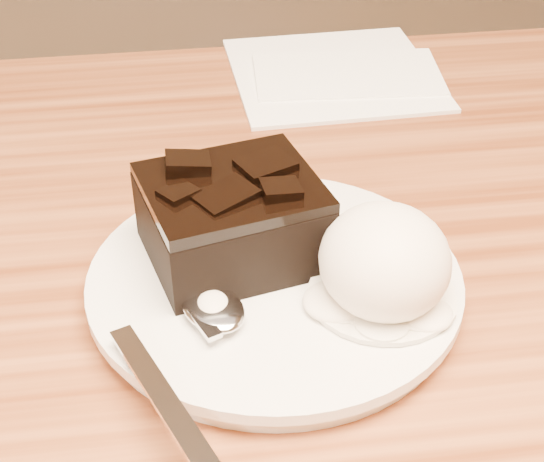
{
  "coord_description": "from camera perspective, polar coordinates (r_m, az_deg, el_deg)",
  "views": [
    {
      "loc": [
        0.02,
        -0.32,
        1.07
      ],
      "look_at": [
        0.07,
        0.06,
        0.79
      ],
      "focal_mm": 57.9,
      "sensor_mm": 36.0,
      "label": 1
    }
  ],
  "objects": [
    {
      "name": "plate",
      "position": [
        0.49,
        0.17,
        -3.68
      ],
      "size": [
        0.21,
        0.21,
        0.02
      ],
      "primitive_type": "cylinder",
      "color": "white",
      "rests_on": "dining_table"
    },
    {
      "name": "brownie",
      "position": [
        0.49,
        -2.59,
        0.45
      ],
      "size": [
        0.11,
        0.1,
        0.04
      ],
      "primitive_type": "cube",
      "rotation": [
        0.0,
        0.0,
        0.23
      ],
      "color": "black",
      "rests_on": "plate"
    },
    {
      "name": "ice_cream_scoop",
      "position": [
        0.46,
        7.34,
        -1.96
      ],
      "size": [
        0.07,
        0.07,
        0.06
      ],
      "primitive_type": "ellipsoid",
      "color": "white",
      "rests_on": "plate"
    },
    {
      "name": "melt_puddle",
      "position": [
        0.47,
        7.13,
        -4.21
      ],
      "size": [
        0.08,
        0.08,
        0.0
      ],
      "primitive_type": "cylinder",
      "color": "white",
      "rests_on": "plate"
    },
    {
      "name": "spoon",
      "position": [
        0.45,
        -3.85,
        -5.16
      ],
      "size": [
        0.09,
        0.17,
        0.01
      ],
      "primitive_type": null,
      "rotation": [
        0.0,
        0.0,
        0.38
      ],
      "color": "silver",
      "rests_on": "plate"
    },
    {
      "name": "napkin",
      "position": [
        0.74,
        4.01,
        10.27
      ],
      "size": [
        0.17,
        0.17,
        0.01
      ],
      "primitive_type": "cube",
      "rotation": [
        0.0,
        0.0,
        0.03
      ],
      "color": "white",
      "rests_on": "dining_table"
    },
    {
      "name": "crumb_a",
      "position": [
        0.47,
        3.21,
        -4.47
      ],
      "size": [
        0.01,
        0.01,
        0.0
      ],
      "primitive_type": "cube",
      "rotation": [
        0.0,
        0.0,
        1.15
      ],
      "color": "black",
      "rests_on": "plate"
    },
    {
      "name": "crumb_b",
      "position": [
        0.47,
        -3.34,
        -4.06
      ],
      "size": [
        0.01,
        0.01,
        0.0
      ],
      "primitive_type": "cube",
      "rotation": [
        0.0,
        0.0,
        0.68
      ],
      "color": "black",
      "rests_on": "plate"
    },
    {
      "name": "crumb_c",
      "position": [
        0.46,
        2.96,
        -4.95
      ],
      "size": [
        0.01,
        0.01,
        0.0
      ],
      "primitive_type": "cube",
      "rotation": [
        0.0,
        0.0,
        1.15
      ],
      "color": "black",
      "rests_on": "plate"
    },
    {
      "name": "crumb_d",
      "position": [
        0.46,
        6.11,
        -5.63
      ],
      "size": [
        0.01,
        0.01,
        0.0
      ],
      "primitive_type": "cube",
      "rotation": [
        0.0,
        0.0,
        0.78
      ],
      "color": "black",
      "rests_on": "plate"
    }
  ]
}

